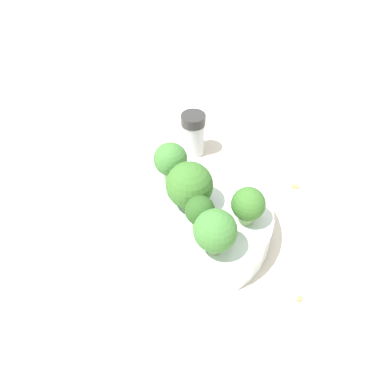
# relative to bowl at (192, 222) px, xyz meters

# --- Properties ---
(ground_plane) EXTENTS (3.00, 3.00, 0.00)m
(ground_plane) POSITION_rel_bowl_xyz_m (0.00, 0.00, -0.02)
(ground_plane) COLOR beige
(bowl) EXTENTS (0.20, 0.20, 0.04)m
(bowl) POSITION_rel_bowl_xyz_m (0.00, 0.00, 0.00)
(bowl) COLOR silver
(bowl) RESTS_ON ground_plane
(broccoli_floret_0) EXTENTS (0.04, 0.04, 0.05)m
(broccoli_floret_0) POSITION_rel_bowl_xyz_m (0.01, -0.07, 0.05)
(broccoli_floret_0) COLOR #8EB770
(broccoli_floret_0) RESTS_ON bowl
(broccoli_floret_1) EXTENTS (0.06, 0.06, 0.06)m
(broccoli_floret_1) POSITION_rel_bowl_xyz_m (0.01, 0.01, 0.05)
(broccoli_floret_1) COLOR #84AD66
(broccoli_floret_1) RESTS_ON bowl
(broccoli_floret_2) EXTENTS (0.05, 0.05, 0.06)m
(broccoli_floret_2) POSITION_rel_bowl_xyz_m (-0.04, -0.05, 0.05)
(broccoli_floret_2) COLOR #8EB770
(broccoli_floret_2) RESTS_ON bowl
(broccoli_floret_3) EXTENTS (0.04, 0.04, 0.06)m
(broccoli_floret_3) POSITION_rel_bowl_xyz_m (0.03, 0.05, 0.06)
(broccoli_floret_3) COLOR #84AD66
(broccoli_floret_3) RESTS_ON bowl
(broccoli_floret_4) EXTENTS (0.03, 0.03, 0.05)m
(broccoli_floret_4) POSITION_rel_bowl_xyz_m (-0.02, -0.02, 0.05)
(broccoli_floret_4) COLOR #84AD66
(broccoli_floret_4) RESTS_ON bowl
(pepper_shaker) EXTENTS (0.04, 0.04, 0.07)m
(pepper_shaker) POSITION_rel_bowl_xyz_m (0.15, 0.07, 0.01)
(pepper_shaker) COLOR #B2B7BC
(pepper_shaker) RESTS_ON ground_plane
(almond_crumb_0) EXTENTS (0.01, 0.01, 0.01)m
(almond_crumb_0) POSITION_rel_bowl_xyz_m (-0.04, -0.15, -0.02)
(almond_crumb_0) COLOR #AD7F4C
(almond_crumb_0) RESTS_ON ground_plane
(almond_crumb_1) EXTENTS (0.01, 0.01, 0.01)m
(almond_crumb_1) POSITION_rel_bowl_xyz_m (0.14, -0.10, -0.02)
(almond_crumb_1) COLOR tan
(almond_crumb_1) RESTS_ON ground_plane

